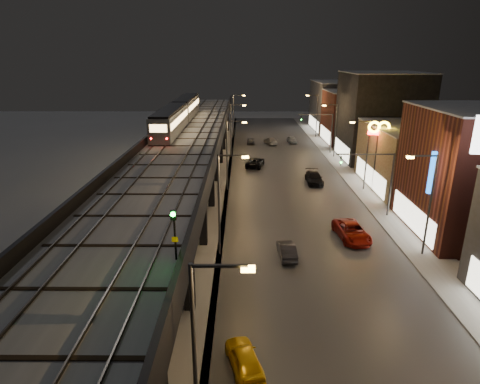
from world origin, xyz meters
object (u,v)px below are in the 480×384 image
object	(u,v)px
car_mid_silver	(255,162)
car_onc_red	(292,140)
subway_train	(180,113)
car_taxi	(244,359)
car_mid_dark	(271,141)
car_far_white	(251,141)
car_near_white	(287,251)
rail_signal	(174,225)
car_onc_dark	(352,232)
car_onc_white	(314,178)

from	to	relation	value
car_mid_silver	car_onc_red	xyz separation A→B (m)	(7.90, 18.32, -0.04)
subway_train	car_taxi	size ratio (longest dim) A/B	8.52
car_mid_dark	car_far_white	size ratio (longest dim) A/B	1.26
car_mid_dark	car_near_white	bearing A→B (deg)	74.02
car_mid_silver	car_onc_red	bearing A→B (deg)	-100.61
car_far_white	rail_signal	bearing A→B (deg)	86.67
car_taxi	car_far_white	size ratio (longest dim) A/B	1.07
car_onc_dark	car_onc_white	xyz separation A→B (m)	(-0.59, 17.67, -0.01)
car_taxi	car_onc_white	world-z (taller)	car_onc_white
subway_train	rail_signal	world-z (taller)	subway_train
rail_signal	car_onc_dark	world-z (taller)	rail_signal
subway_train	car_mid_dark	world-z (taller)	subway_train
car_onc_white	car_mid_silver	bearing A→B (deg)	132.87
car_near_white	car_onc_red	bearing A→B (deg)	-100.10
car_onc_dark	car_mid_dark	bearing A→B (deg)	90.70
car_onc_dark	car_onc_white	distance (m)	17.68
subway_train	rail_signal	xyz separation A→B (m)	(6.40, -44.28, 0.32)
car_mid_dark	car_onc_white	distance (m)	26.07
car_near_white	car_mid_silver	bearing A→B (deg)	-89.44
car_mid_dark	car_onc_white	bearing A→B (deg)	85.45
car_onc_white	car_taxi	bearing A→B (deg)	-104.68
car_onc_dark	rail_signal	bearing A→B (deg)	-135.33
car_mid_silver	car_onc_dark	bearing A→B (deg)	120.36
car_taxi	car_onc_dark	distance (m)	19.65
rail_signal	car_mid_silver	bearing A→B (deg)	82.90
car_taxi	rail_signal	bearing A→B (deg)	-19.39
rail_signal	subway_train	bearing A→B (deg)	98.22
car_taxi	car_onc_red	xyz separation A→B (m)	(9.74, 61.46, 0.01)
car_taxi	car_near_white	world-z (taller)	car_taxi
car_far_white	car_mid_dark	bearing A→B (deg)	172.30
car_onc_dark	car_onc_white	world-z (taller)	car_onc_dark
subway_train	car_onc_dark	xyz separation A→B (m)	(20.12, -27.74, -7.49)
car_near_white	car_taxi	bearing A→B (deg)	71.25
car_near_white	car_onc_dark	world-z (taller)	car_onc_dark
car_far_white	car_onc_dark	bearing A→B (deg)	102.60
car_near_white	car_onc_dark	distance (m)	7.50
car_onc_white	car_far_white	bearing A→B (deg)	108.12
car_mid_dark	car_far_white	xyz separation A→B (m)	(-3.90, 0.62, -0.04)
subway_train	car_onc_dark	bearing A→B (deg)	-54.04
car_mid_dark	car_onc_dark	size ratio (longest dim) A/B	0.83
car_far_white	car_onc_white	size ratio (longest dim) A/B	0.70
car_near_white	car_mid_silver	distance (m)	30.10
car_onc_dark	car_onc_red	world-z (taller)	car_onc_dark
car_mid_dark	car_far_white	distance (m)	3.95
rail_signal	car_far_white	xyz separation A→B (m)	(5.00, 60.55, -7.95)
car_mid_dark	subway_train	bearing A→B (deg)	31.74
car_onc_dark	car_near_white	bearing A→B (deg)	-156.14
car_far_white	car_mid_silver	bearing A→B (deg)	92.51
car_onc_red	car_onc_dark	bearing A→B (deg)	-95.07
car_mid_silver	car_near_white	bearing A→B (deg)	106.25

